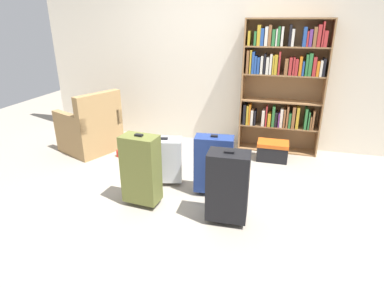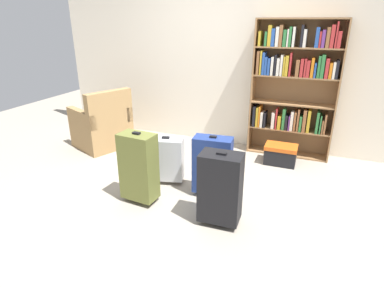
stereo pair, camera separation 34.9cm
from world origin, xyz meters
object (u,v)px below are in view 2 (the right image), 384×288
object	(u,v)px
armchair	(103,127)
suitcase_olive	(139,167)
suitcase_silver	(166,158)
bookshelf	(294,83)
storage_box	(281,154)
mug	(128,151)
suitcase_black	(220,188)
suitcase_navy_blue	(212,165)

from	to	relation	value
armchair	suitcase_olive	xyz separation A→B (m)	(1.33, -1.18, 0.09)
suitcase_olive	suitcase_silver	distance (m)	0.53
bookshelf	storage_box	world-z (taller)	bookshelf
bookshelf	suitcase_olive	distance (m)	2.42
bookshelf	mug	xyz separation A→B (m)	(-2.15, -0.87, -0.99)
armchair	storage_box	world-z (taller)	armchair
bookshelf	storage_box	bearing A→B (deg)	-96.46
bookshelf	suitcase_olive	xyz separation A→B (m)	(-1.32, -1.93, -0.63)
suitcase_black	suitcase_olive	bearing A→B (deg)	175.80
storage_box	armchair	bearing A→B (deg)	-172.20
armchair	suitcase_black	distance (m)	2.56
bookshelf	armchair	distance (m)	2.85
bookshelf	suitcase_navy_blue	world-z (taller)	bookshelf
armchair	storage_box	bearing A→B (deg)	7.80
armchair	suitcase_navy_blue	distance (m)	2.15
bookshelf	armchair	size ratio (longest dim) A/B	2.02
mug	storage_box	bearing A→B (deg)	12.68
bookshelf	suitcase_silver	xyz separation A→B (m)	(-1.25, -1.42, -0.73)
mug	suitcase_olive	distance (m)	1.40
suitcase_silver	suitcase_olive	bearing A→B (deg)	-97.53
armchair	suitcase_navy_blue	bearing A→B (deg)	-21.03
bookshelf	suitcase_silver	bearing A→B (deg)	-131.51
bookshelf	suitcase_olive	bearing A→B (deg)	-124.42
bookshelf	suitcase_silver	size ratio (longest dim) A/B	3.24
suitcase_black	mug	bearing A→B (deg)	147.04
bookshelf	storage_box	xyz separation A→B (m)	(-0.04, -0.39, -0.90)
storage_box	suitcase_olive	distance (m)	2.02
mug	suitcase_navy_blue	world-z (taller)	suitcase_navy_blue
armchair	storage_box	xyz separation A→B (m)	(2.61, 0.36, -0.18)
mug	suitcase_navy_blue	bearing A→B (deg)	-23.45
mug	suitcase_olive	world-z (taller)	suitcase_olive
suitcase_silver	bookshelf	bearing A→B (deg)	48.49
suitcase_navy_blue	suitcase_silver	xyz separation A→B (m)	(-0.61, 0.10, -0.06)
suitcase_black	suitcase_silver	distance (m)	1.02
suitcase_navy_blue	suitcase_silver	world-z (taller)	suitcase_navy_blue
bookshelf	suitcase_black	bearing A→B (deg)	-101.74
armchair	suitcase_silver	bearing A→B (deg)	-25.51
suitcase_navy_blue	storage_box	bearing A→B (deg)	61.81
suitcase_black	suitcase_navy_blue	bearing A→B (deg)	116.24
mug	suitcase_black	bearing A→B (deg)	-32.96
armchair	mug	world-z (taller)	armchair
storage_box	suitcase_olive	size ratio (longest dim) A/B	0.53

